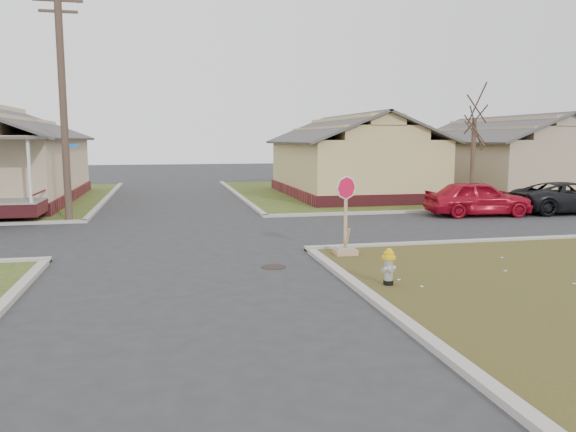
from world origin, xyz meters
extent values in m
plane|color=#2A2A2D|center=(0.00, 0.00, 0.00)|extent=(120.00, 120.00, 0.00)
cube|color=#314418|center=(22.00, 18.00, 0.03)|extent=(37.00, 19.00, 0.05)
cylinder|color=black|center=(2.20, -0.50, 0.01)|extent=(0.64, 0.64, 0.01)
cube|color=maroon|center=(10.00, 16.50, 0.30)|extent=(7.20, 11.20, 0.60)
cube|color=tan|center=(10.00, 16.50, 1.90)|extent=(7.00, 11.00, 2.60)
cube|color=maroon|center=(20.00, 16.50, 0.30)|extent=(7.20, 11.20, 0.60)
cube|color=tan|center=(20.00, 16.50, 1.90)|extent=(7.00, 11.00, 2.60)
cylinder|color=#453227|center=(-4.20, 8.90, 4.50)|extent=(0.28, 0.28, 9.00)
cube|color=#453227|center=(-4.20, 8.90, 8.40)|extent=(1.80, 0.10, 0.10)
cube|color=#453227|center=(-4.20, 8.90, 8.00)|extent=(1.40, 0.10, 0.10)
cylinder|color=#453227|center=(14.00, 10.20, 2.15)|extent=(0.22, 0.22, 4.20)
cylinder|color=black|center=(4.32, -2.94, 0.10)|extent=(0.23, 0.23, 0.10)
cylinder|color=silver|center=(4.32, -2.94, 0.39)|extent=(0.19, 0.19, 0.47)
sphere|color=silver|center=(4.32, -2.94, 0.62)|extent=(0.19, 0.19, 0.19)
cylinder|color=#EEB60C|center=(4.32, -2.94, 0.67)|extent=(0.31, 0.31, 0.06)
cylinder|color=#EEB60C|center=(4.32, -2.94, 0.74)|extent=(0.23, 0.23, 0.10)
sphere|color=#EEB60C|center=(4.32, -2.94, 0.80)|extent=(0.15, 0.15, 0.15)
cube|color=#9D7C55|center=(4.42, 0.45, 0.12)|extent=(0.61, 0.61, 0.15)
cube|color=gray|center=(4.42, 0.45, 0.22)|extent=(0.49, 0.49, 0.04)
cube|color=#9D7C55|center=(4.42, 0.45, 1.18)|extent=(0.09, 0.04, 2.07)
cylinder|color=red|center=(4.42, 0.41, 1.92)|extent=(0.55, 0.24, 0.59)
cylinder|color=silver|center=(4.42, 0.42, 1.92)|extent=(0.63, 0.27, 0.67)
imported|color=#A90C20|center=(12.55, 7.18, 0.75)|extent=(4.58, 2.21, 1.51)
imported|color=black|center=(17.02, 7.15, 0.68)|extent=(5.06, 2.57, 1.37)
camera|label=1|loc=(-0.44, -14.30, 3.26)|focal=35.00mm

